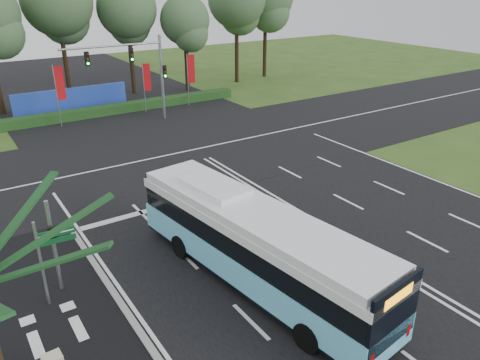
% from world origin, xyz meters
% --- Properties ---
extents(ground, '(120.00, 120.00, 0.00)m').
position_xyz_m(ground, '(0.00, 0.00, 0.00)').
color(ground, '#2E511B').
rests_on(ground, ground).
extents(road_main, '(20.00, 120.00, 0.04)m').
position_xyz_m(road_main, '(0.00, 0.00, 0.02)').
color(road_main, black).
rests_on(road_main, ground).
extents(road_cross, '(120.00, 14.00, 0.05)m').
position_xyz_m(road_cross, '(0.00, 12.00, 0.03)').
color(road_cross, black).
rests_on(road_cross, ground).
extents(bike_path, '(5.00, 18.00, 0.06)m').
position_xyz_m(bike_path, '(-12.50, -3.00, 0.03)').
color(bike_path, black).
rests_on(bike_path, ground).
extents(kerb_strip, '(0.25, 18.00, 0.12)m').
position_xyz_m(kerb_strip, '(-10.10, -3.00, 0.06)').
color(kerb_strip, gray).
rests_on(kerb_strip, ground).
extents(city_bus, '(4.02, 12.44, 3.51)m').
position_xyz_m(city_bus, '(-5.12, -3.14, 1.77)').
color(city_bus, '#67CAF0').
rests_on(city_bus, ground).
extents(pedestrian_signal, '(0.33, 0.43, 3.87)m').
position_xyz_m(pedestrian_signal, '(-11.69, 0.60, 2.12)').
color(pedestrian_signal, gray).
rests_on(pedestrian_signal, ground).
extents(street_sign, '(1.37, 0.16, 3.52)m').
position_xyz_m(street_sign, '(-12.00, -0.06, 2.25)').
color(street_sign, gray).
rests_on(street_sign, ground).
extents(banner_flag_left, '(0.73, 0.21, 5.00)m').
position_xyz_m(banner_flag_left, '(-5.80, 22.86, 3.24)').
color(banner_flag_left, gray).
rests_on(banner_flag_left, ground).
extents(banner_flag_mid, '(0.62, 0.30, 4.45)m').
position_xyz_m(banner_flag_mid, '(1.68, 23.17, 2.91)').
color(banner_flag_mid, gray).
rests_on(banner_flag_mid, ground).
extents(banner_flag_right, '(0.67, 0.32, 4.86)m').
position_xyz_m(banner_flag_right, '(6.07, 23.19, 3.16)').
color(banner_flag_right, gray).
rests_on(banner_flag_right, ground).
extents(traffic_light_gantry, '(8.41, 0.28, 7.00)m').
position_xyz_m(traffic_light_gantry, '(0.21, 20.50, 4.66)').
color(traffic_light_gantry, gray).
rests_on(traffic_light_gantry, ground).
extents(hedge, '(22.00, 1.20, 0.80)m').
position_xyz_m(hedge, '(0.00, 24.50, 0.40)').
color(hedge, '#163B15').
rests_on(hedge, ground).
extents(blue_hoarding, '(10.00, 0.30, 2.20)m').
position_xyz_m(blue_hoarding, '(-4.00, 27.00, 1.10)').
color(blue_hoarding, '#203FAD').
rests_on(blue_hoarding, ground).
extents(eucalyptus_row, '(47.86, 9.26, 12.49)m').
position_xyz_m(eucalyptus_row, '(0.99, 31.02, 8.61)').
color(eucalyptus_row, black).
rests_on(eucalyptus_row, ground).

